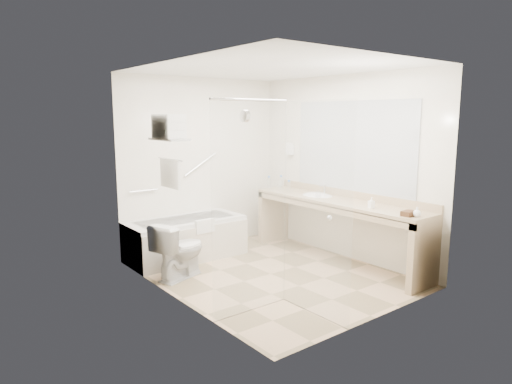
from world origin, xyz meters
TOP-DOWN VIEW (x-y plane):
  - floor at (0.00, 0.00)m, footprint 3.20×3.20m
  - ceiling at (0.00, 0.00)m, footprint 2.60×3.20m
  - wall_back at (0.00, 1.60)m, footprint 2.60×0.10m
  - wall_front at (0.00, -1.60)m, footprint 2.60×0.10m
  - wall_left at (-1.30, 0.00)m, footprint 0.10×3.20m
  - wall_right at (1.30, 0.00)m, footprint 0.10×3.20m
  - bathtub at (-0.50, 1.24)m, footprint 1.60×0.73m
  - grab_bar_short at (-0.95, 1.56)m, footprint 0.40×0.03m
  - grab_bar_long at (-0.05, 1.56)m, footprint 0.53×0.03m
  - shower_enclosure at (-0.63, -0.93)m, footprint 0.96×0.91m
  - towel_shelf at (-1.17, 0.35)m, footprint 0.24×0.55m
  - vanity_counter at (1.02, -0.15)m, footprint 0.55×2.70m
  - sink at (1.05, 0.25)m, footprint 0.40×0.52m
  - faucet at (1.20, 0.25)m, footprint 0.03×0.03m
  - mirror at (1.29, -0.15)m, footprint 0.02×2.00m
  - hairdryer_unit at (1.25, 1.05)m, footprint 0.08×0.10m
  - toilet at (-0.95, 0.59)m, footprint 0.79×0.59m
  - amenity_basket at (0.90, -1.31)m, footprint 0.18×0.12m
  - soap_bottle_a at (0.92, -0.78)m, footprint 0.09×0.14m
  - soap_bottle_b at (0.93, -1.40)m, footprint 0.09×0.11m
  - water_bottle_left at (1.09, 1.06)m, footprint 0.06×0.06m
  - water_bottle_mid at (0.89, 0.67)m, footprint 0.06×0.06m
  - water_bottle_right at (0.88, 1.10)m, footprint 0.06×0.06m
  - drinking_glass_near at (0.90, 0.08)m, footprint 0.08×0.08m
  - drinking_glass_far at (0.96, 0.95)m, footprint 0.09×0.09m

SIDE VIEW (x-z plane):
  - floor at x=0.00m, z-range 0.00..0.00m
  - bathtub at x=-0.50m, z-range -0.02..0.57m
  - toilet at x=-0.95m, z-range 0.00..0.69m
  - vanity_counter at x=1.02m, z-range 0.17..1.12m
  - sink at x=1.05m, z-range 0.75..0.89m
  - amenity_basket at x=0.90m, z-range 0.85..0.91m
  - soap_bottle_a at x=0.92m, z-range 0.85..0.91m
  - soap_bottle_b at x=0.93m, z-range 0.85..0.94m
  - drinking_glass_far at x=0.96m, z-range 0.85..0.94m
  - drinking_glass_near at x=0.90m, z-range 0.85..0.95m
  - faucet at x=1.20m, z-range 0.86..1.00m
  - water_bottle_mid at x=0.89m, z-range 0.84..1.03m
  - water_bottle_left at x=1.09m, z-range 0.84..1.04m
  - water_bottle_right at x=0.88m, z-range 0.84..1.04m
  - grab_bar_short at x=-0.95m, z-range 0.93..0.96m
  - shower_enclosure at x=-0.63m, z-range 0.01..2.12m
  - wall_back at x=0.00m, z-range 0.00..2.50m
  - wall_front at x=0.00m, z-range 0.00..2.50m
  - wall_left at x=-1.30m, z-range 0.00..2.50m
  - wall_right at x=1.30m, z-range 0.00..2.50m
  - grab_bar_long at x=-0.05m, z-range 1.09..1.41m
  - hairdryer_unit at x=1.25m, z-range 1.36..1.54m
  - mirror at x=1.29m, z-range 0.95..2.15m
  - towel_shelf at x=-1.17m, z-range 1.35..2.16m
  - ceiling at x=0.00m, z-range 2.45..2.55m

